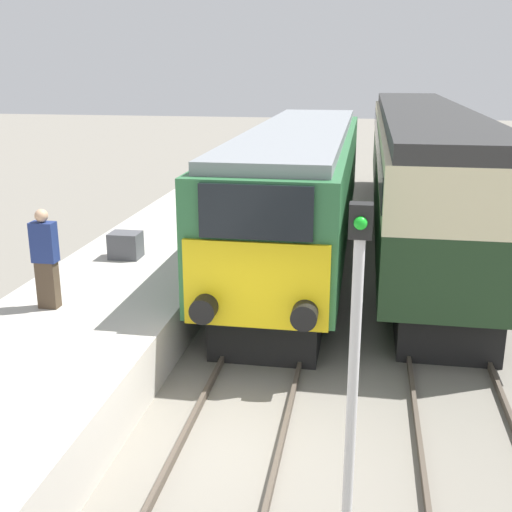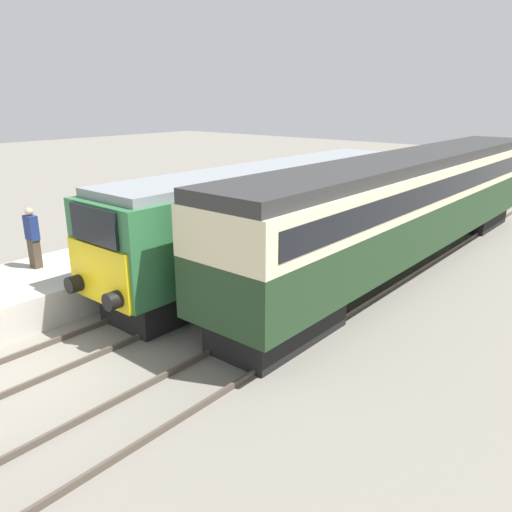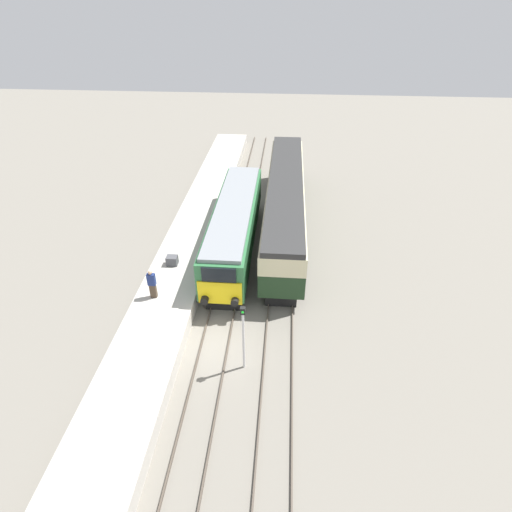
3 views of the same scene
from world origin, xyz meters
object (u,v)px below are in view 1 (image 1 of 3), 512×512
Objects in this scene: passenger_carriage at (420,159)px; person_on_platform at (46,259)px; locomotive at (299,189)px; luggage_crate at (126,245)px; signal_post at (354,349)px.

passenger_carriage is 10.72× the size of person_on_platform.
passenger_carriage is at bearing 47.93° from locomotive.
person_on_platform is at bearing -94.31° from luggage_crate.
signal_post reaches higher than luggage_crate.
person_on_platform reaches higher than luggage_crate.
passenger_carriage is 12.70m from person_on_platform.
signal_post is 9.00m from luggage_crate.
luggage_crate is at bearing -137.76° from locomotive.
locomotive is at bearing 42.24° from luggage_crate.
person_on_platform is at bearing -125.22° from passenger_carriage.
signal_post reaches higher than locomotive.
signal_post reaches higher than person_on_platform.
luggage_crate is at bearing 126.94° from signal_post.
signal_post is (5.61, -3.88, 0.43)m from person_on_platform.
passenger_carriage reaches higher than locomotive.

